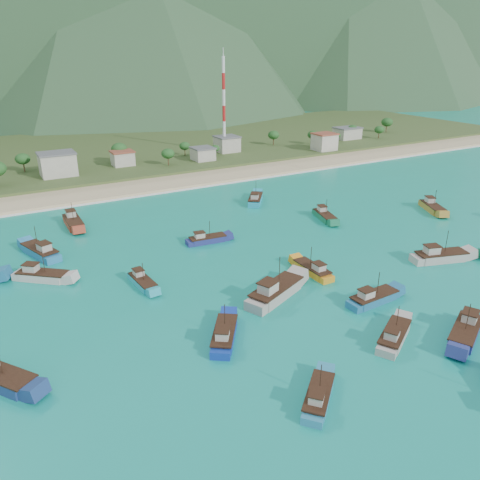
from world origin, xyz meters
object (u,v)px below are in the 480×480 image
boat_3 (0,378)px  boat_26 (318,397)px  boat_0 (73,223)px  boat_18 (313,270)px  boat_1 (465,332)px  boat_4 (142,282)px  boat_22 (207,240)px  boat_8 (394,337)px  boat_24 (440,257)px  boat_9 (432,208)px  boat_28 (224,336)px  boat_23 (41,252)px  boat_17 (42,276)px  boat_27 (276,292)px  radio_tower (224,106)px  boat_11 (324,216)px  boat_20 (373,299)px  boat_15 (255,200)px

boat_3 → boat_26: boat_3 is taller
boat_0 → boat_18: boat_0 is taller
boat_1 → boat_4: size_ratio=1.27×
boat_18 → boat_22: boat_18 is taller
boat_8 → boat_24: size_ratio=0.82×
boat_9 → boat_28: size_ratio=1.11×
boat_0 → boat_26: (13.65, -79.47, -0.25)m
boat_0 → boat_23: boat_23 is taller
boat_8 → boat_17: boat_17 is taller
boat_27 → radio_tower: bearing=133.0°
boat_11 → boat_18: 32.68m
boat_8 → boat_11: boat_11 is taller
boat_11 → boat_24: (4.24, -32.13, 0.21)m
boat_20 → boat_28: boat_28 is taller
boat_17 → boat_20: 61.16m
boat_11 → boat_22: boat_11 is taller
boat_18 → boat_20: size_ratio=0.95×
boat_23 → boat_9: bearing=-30.5°
boat_22 → boat_17: bearing=-82.4°
radio_tower → boat_28: (-61.55, -117.07, -19.24)m
boat_1 → boat_27: (-18.36, 24.34, 0.25)m
boat_23 → boat_17: bearing=-115.5°
boat_17 → boat_26: (24.85, -52.09, -0.16)m
boat_8 → boat_17: size_ratio=1.00×
boat_15 → boat_17: boat_15 is taller
boat_1 → boat_24: size_ratio=0.92×
boat_20 → boat_27: 16.84m
boat_0 → boat_8: (31.72, -74.65, -0.16)m
boat_8 → boat_15: 71.08m
boat_4 → boat_3: bearing=30.0°
boat_1 → boat_15: size_ratio=1.07×
boat_8 → boat_24: 33.92m
radio_tower → boat_15: (-22.00, -60.90, -19.17)m
boat_28 → boat_23: bearing=147.6°
boat_0 → boat_24: 85.15m
boat_11 → boat_1: bearing=89.5°
boat_15 → boat_17: size_ratio=1.04×
boat_0 → boat_27: (23.54, -54.93, 0.21)m
boat_4 → boat_26: size_ratio=1.04×
boat_27 → boat_17: bearing=-152.0°
boat_27 → boat_23: bearing=-163.5°
radio_tower → boat_20: radio_tower is taller
boat_22 → boat_28: 38.66m
radio_tower → boat_1: radio_tower is taller
boat_4 → boat_17: bearing=-40.6°
boat_8 → boat_18: (3.42, 24.15, -0.02)m
boat_11 → boat_18: bearing=62.9°
boat_17 → radio_tower: bearing=174.4°
boat_27 → boat_28: bearing=-86.7°
radio_tower → boat_28: size_ratio=3.64×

